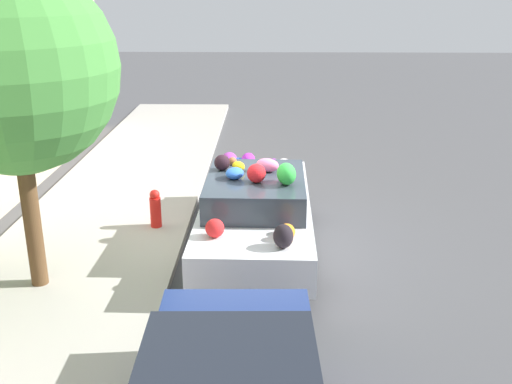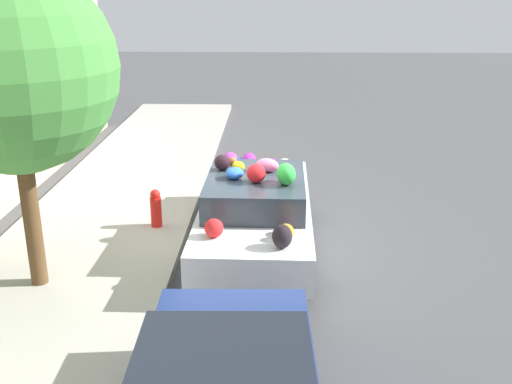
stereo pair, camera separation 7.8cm
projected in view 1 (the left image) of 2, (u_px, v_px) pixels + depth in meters
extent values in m
plane|color=#4C4C4F|center=(247.00, 248.00, 10.25)|extent=(60.00, 60.00, 0.00)
cube|color=#B2ADA3|center=(90.00, 244.00, 10.28)|extent=(24.00, 3.20, 0.13)
cylinder|color=brown|center=(31.00, 215.00, 8.45)|extent=(0.24, 0.24, 2.15)
sphere|color=#47933D|center=(12.00, 69.00, 7.77)|extent=(2.79, 2.79, 2.79)
cylinder|color=red|center=(156.00, 212.00, 10.75)|extent=(0.20, 0.20, 0.55)
sphere|color=red|center=(155.00, 195.00, 10.64)|extent=(0.18, 0.18, 0.18)
cube|color=silver|center=(256.00, 216.00, 10.05)|extent=(4.56, 1.86, 0.57)
cube|color=#333D47|center=(256.00, 190.00, 9.70)|extent=(2.07, 1.60, 0.46)
cylinder|color=black|center=(216.00, 202.00, 11.50)|extent=(0.63, 0.19, 0.63)
cylinder|color=black|center=(302.00, 203.00, 11.44)|extent=(0.63, 0.19, 0.63)
cylinder|color=black|center=(197.00, 268.00, 8.85)|extent=(0.63, 0.19, 0.63)
cylinder|color=black|center=(308.00, 270.00, 8.79)|extent=(0.63, 0.19, 0.63)
ellipsoid|color=yellow|center=(238.00, 166.00, 9.91)|extent=(0.30, 0.30, 0.16)
ellipsoid|color=blue|center=(235.00, 173.00, 9.52)|extent=(0.39, 0.36, 0.18)
ellipsoid|color=black|center=(244.00, 171.00, 11.14)|extent=(0.26, 0.22, 0.19)
sphere|color=purple|center=(274.00, 163.00, 11.66)|extent=(0.21, 0.21, 0.18)
ellipsoid|color=blue|center=(248.00, 170.00, 11.14)|extent=(0.27, 0.32, 0.23)
ellipsoid|color=brown|center=(288.00, 167.00, 11.29)|extent=(0.38, 0.37, 0.25)
ellipsoid|color=black|center=(283.00, 236.00, 8.12)|extent=(0.32, 0.30, 0.34)
sphere|color=orange|center=(287.00, 232.00, 8.38)|extent=(0.32, 0.32, 0.24)
ellipsoid|color=red|center=(284.00, 230.00, 8.57)|extent=(0.26, 0.27, 0.15)
ellipsoid|color=#AD3CB7|center=(230.00, 159.00, 11.80)|extent=(0.47, 0.37, 0.25)
sphere|color=green|center=(259.00, 165.00, 11.53)|extent=(0.18, 0.18, 0.18)
sphere|color=red|center=(256.00, 173.00, 9.32)|extent=(0.36, 0.36, 0.30)
ellipsoid|color=pink|center=(267.00, 165.00, 9.87)|extent=(0.40, 0.46, 0.22)
ellipsoid|color=#B12EC6|center=(248.00, 160.00, 11.70)|extent=(0.39, 0.37, 0.27)
sphere|color=red|center=(215.00, 228.00, 8.46)|extent=(0.36, 0.36, 0.27)
sphere|color=black|center=(222.00, 163.00, 9.93)|extent=(0.36, 0.36, 0.26)
sphere|color=#975733|center=(233.00, 161.00, 10.22)|extent=(0.17, 0.17, 0.14)
ellipsoid|color=green|center=(286.00, 174.00, 9.23)|extent=(0.47, 0.36, 0.33)
sphere|color=purple|center=(260.00, 174.00, 10.94)|extent=(0.26, 0.26, 0.21)
ellipsoid|color=blue|center=(239.00, 162.00, 11.71)|extent=(0.22, 0.24, 0.18)
ellipsoid|color=white|center=(284.00, 166.00, 11.29)|extent=(0.33, 0.32, 0.28)
cylinder|color=black|center=(163.00, 382.00, 6.34)|extent=(0.64, 0.20, 0.63)
cylinder|color=black|center=(305.00, 381.00, 6.35)|extent=(0.64, 0.20, 0.63)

